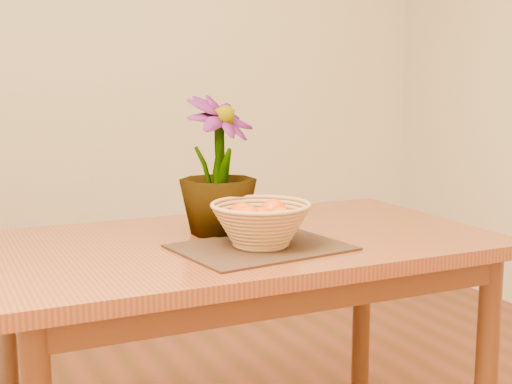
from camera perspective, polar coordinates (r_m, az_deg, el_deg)
name	(u,v)px	position (r m, az deg, el deg)	size (l,w,h in m)	color
wall_back	(87,47)	(3.82, -13.38, 11.25)	(4.00, 0.02, 2.70)	#F5E5BA
table	(243,268)	(2.03, -1.02, -6.10)	(1.40, 0.80, 0.75)	maroon
placemat	(261,247)	(1.88, 0.39, -4.45)	(0.43, 0.32, 0.01)	#372114
wicker_basket	(261,226)	(1.87, 0.39, -2.77)	(0.27, 0.27, 0.11)	#C17E50
orange_pile	(261,217)	(1.87, 0.39, -1.98)	(0.18, 0.17, 0.07)	#D15403
potted_plant	(218,166)	(2.03, -3.06, 2.13)	(0.22, 0.22, 0.40)	#194614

